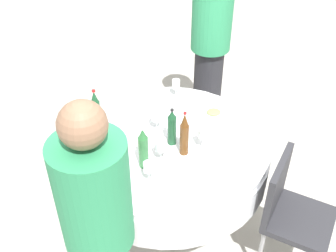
{
  "coord_description": "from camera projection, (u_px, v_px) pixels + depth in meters",
  "views": [
    {
      "loc": [
        -0.3,
        -2.11,
        2.49
      ],
      "look_at": [
        0.0,
        0.0,
        0.86
      ],
      "focal_mm": 43.97,
      "sensor_mm": 36.0,
      "label": 1
    }
  ],
  "objects": [
    {
      "name": "bottle_dark_green_front",
      "position": [
        96.0,
        108.0,
        2.83
      ],
      "size": [
        0.06,
        0.06,
        0.27
      ],
      "color": "#194728",
      "rests_on": "dining_table"
    },
    {
      "name": "person_front",
      "position": [
        210.0,
        48.0,
        3.57
      ],
      "size": [
        0.34,
        0.34,
        1.64
      ],
      "rotation": [
        0.0,
        0.0,
        -0.46
      ],
      "color": "#26262B",
      "rests_on": "ground_plane"
    },
    {
      "name": "bottle_brown_far",
      "position": [
        184.0,
        135.0,
        2.56
      ],
      "size": [
        0.06,
        0.06,
        0.32
      ],
      "color": "#593314",
      "rests_on": "dining_table"
    },
    {
      "name": "folded_napkin",
      "position": [
        196.0,
        167.0,
        2.53
      ],
      "size": [
        0.18,
        0.18,
        0.02
      ],
      "primitive_type": "cube",
      "rotation": [
        0.0,
        0.0,
        0.36
      ],
      "color": "white",
      "rests_on": "dining_table"
    },
    {
      "name": "wine_glass_south",
      "position": [
        156.0,
        116.0,
        2.8
      ],
      "size": [
        0.07,
        0.07,
        0.15
      ],
      "color": "white",
      "rests_on": "dining_table"
    },
    {
      "name": "fork_near",
      "position": [
        162.0,
        105.0,
        3.08
      ],
      "size": [
        0.14,
        0.14,
        0.0
      ],
      "primitive_type": "cube",
      "rotation": [
        0.0,
        0.0,
        0.81
      ],
      "color": "silver",
      "rests_on": "dining_table"
    },
    {
      "name": "ground_plane",
      "position": [
        168.0,
        213.0,
        3.21
      ],
      "size": [
        10.0,
        10.0,
        0.0
      ],
      "primitive_type": "plane",
      "color": "#B7B2A8"
    },
    {
      "name": "chair_south",
      "position": [
        289.0,
        208.0,
        2.57
      ],
      "size": [
        0.56,
        0.56,
        0.87
      ],
      "rotation": [
        0.0,
        0.0,
        4.08
      ],
      "color": "#2D2D33",
      "rests_on": "ground_plane"
    },
    {
      "name": "wine_glass_mid",
      "position": [
        149.0,
        168.0,
        2.4
      ],
      "size": [
        0.06,
        0.06,
        0.14
      ],
      "color": "white",
      "rests_on": "dining_table"
    },
    {
      "name": "dining_table",
      "position": [
        168.0,
        157.0,
        2.85
      ],
      "size": [
        1.37,
        1.37,
        0.74
      ],
      "color": "white",
      "rests_on": "ground_plane"
    },
    {
      "name": "bottle_green_near",
      "position": [
        143.0,
        149.0,
        2.47
      ],
      "size": [
        0.06,
        0.06,
        0.3
      ],
      "color": "#2D6B38",
      "rests_on": "dining_table"
    },
    {
      "name": "person_near",
      "position": [
        100.0,
        234.0,
        2.0
      ],
      "size": [
        0.34,
        0.34,
        1.63
      ],
      "rotation": [
        0.0,
        0.0,
        2.63
      ],
      "color": "#4C3F33",
      "rests_on": "ground_plane"
    },
    {
      "name": "plate_mid",
      "position": [
        214.0,
        114.0,
        2.98
      ],
      "size": [
        0.22,
        0.22,
        0.04
      ],
      "color": "white",
      "rests_on": "dining_table"
    },
    {
      "name": "spoon_right",
      "position": [
        194.0,
        195.0,
        2.36
      ],
      "size": [
        0.15,
        0.13,
        0.0
      ],
      "primitive_type": "cube",
      "rotation": [
        0.0,
        0.0,
        3.82
      ],
      "color": "silver",
      "rests_on": "dining_table"
    },
    {
      "name": "wine_glass_west",
      "position": [
        161.0,
        146.0,
        2.54
      ],
      "size": [
        0.07,
        0.07,
        0.15
      ],
      "color": "white",
      "rests_on": "dining_table"
    },
    {
      "name": "bottle_dark_green_right",
      "position": [
        172.0,
        128.0,
        2.66
      ],
      "size": [
        0.06,
        0.06,
        0.27
      ],
      "color": "#194728",
      "rests_on": "dining_table"
    },
    {
      "name": "plate_inner",
      "position": [
        240.0,
        149.0,
        2.67
      ],
      "size": [
        0.21,
        0.21,
        0.02
      ],
      "color": "white",
      "rests_on": "dining_table"
    },
    {
      "name": "wine_glass_rear",
      "position": [
        176.0,
        85.0,
        3.13
      ],
      "size": [
        0.06,
        0.06,
        0.14
      ],
      "color": "white",
      "rests_on": "dining_table"
    },
    {
      "name": "plate_east",
      "position": [
        108.0,
        155.0,
        2.62
      ],
      "size": [
        0.23,
        0.23,
        0.04
      ],
      "color": "white",
      "rests_on": "dining_table"
    },
    {
      "name": "wine_glass_far",
      "position": [
        203.0,
        134.0,
        2.64
      ],
      "size": [
        0.06,
        0.06,
        0.15
      ],
      "color": "white",
      "rests_on": "dining_table"
    }
  ]
}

